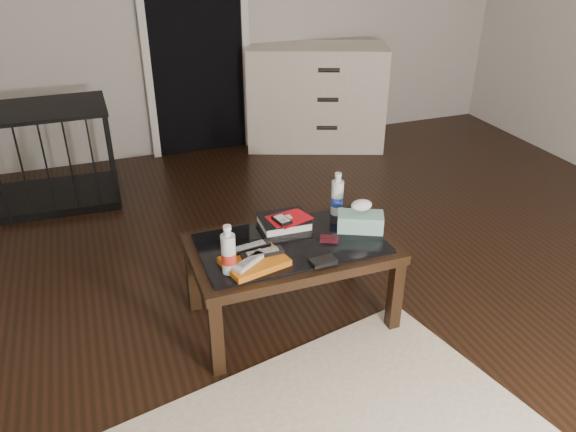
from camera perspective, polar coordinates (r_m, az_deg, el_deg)
name	(u,v)px	position (r m, az deg, el deg)	size (l,w,h in m)	color
ground	(369,290)	(3.26, 8.23, -7.50)	(5.00, 5.00, 0.00)	black
doorway	(195,33)	(4.92, -9.42, 17.86)	(0.90, 0.08, 2.07)	black
coffee_table	(291,253)	(2.81, 0.32, -3.82)	(1.00, 0.60, 0.46)	black
dresser	(316,97)	(5.12, 2.85, 11.98)	(1.30, 0.89, 0.90)	beige
pet_crate	(51,172)	(4.46, -22.91, 4.16)	(0.93, 0.65, 0.71)	black
magazines	(254,261)	(2.60, -3.43, -4.62)	(0.28, 0.21, 0.03)	#C86312
remote_silver	(251,261)	(2.56, -3.83, -4.54)	(0.20, 0.05, 0.02)	silver
remote_black_front	(262,253)	(2.61, -2.61, -3.77)	(0.20, 0.05, 0.02)	black
remote_black_back	(250,247)	(2.66, -3.89, -3.16)	(0.20, 0.05, 0.02)	black
textbook	(284,221)	(2.91, -0.41, -0.55)	(0.25, 0.20, 0.05)	black
dvd_mailers	(287,218)	(2.89, -0.13, -0.18)	(0.19, 0.14, 0.01)	red
ipod	(282,220)	(2.85, -0.64, -0.38)	(0.06, 0.10, 0.02)	black
flip_phone	(329,239)	(2.79, 4.19, -2.33)	(0.09, 0.05, 0.02)	black
wallet	(323,261)	(2.61, 3.60, -4.63)	(0.12, 0.07, 0.02)	black
water_bottle_left	(228,249)	(2.50, -6.08, -3.38)	(0.07, 0.07, 0.24)	silver
water_bottle_right	(337,194)	(2.99, 5.04, 2.28)	(0.07, 0.07, 0.24)	white
tissue_box	(360,222)	(2.88, 7.36, -0.58)	(0.23, 0.12, 0.09)	#227D72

